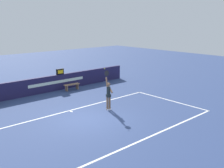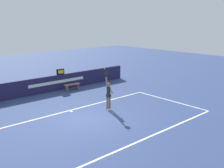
% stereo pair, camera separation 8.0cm
% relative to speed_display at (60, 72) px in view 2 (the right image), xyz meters
% --- Properties ---
extents(ground_plane, '(60.00, 60.00, 0.00)m').
position_rel_speed_display_xyz_m(ground_plane, '(-2.15, -6.33, -1.39)').
color(ground_plane, navy).
extents(court_lines, '(12.24, 5.57, 0.00)m').
position_rel_speed_display_xyz_m(court_lines, '(-2.15, -7.27, -1.39)').
color(court_lines, white).
rests_on(court_lines, ground).
extents(back_wall, '(16.54, 0.24, 1.18)m').
position_rel_speed_display_xyz_m(back_wall, '(-2.15, 0.00, -0.80)').
color(back_wall, '#201C46').
rests_on(back_wall, ground).
extents(speed_display, '(0.58, 0.17, 0.43)m').
position_rel_speed_display_xyz_m(speed_display, '(0.00, 0.00, 0.00)').
color(speed_display, black).
rests_on(speed_display, back_wall).
extents(tennis_player, '(0.45, 0.48, 2.39)m').
position_rel_speed_display_xyz_m(tennis_player, '(-0.32, -5.95, -0.41)').
color(tennis_player, brown).
rests_on(tennis_player, ground).
extents(tennis_ball, '(0.07, 0.07, 0.07)m').
position_rel_speed_display_xyz_m(tennis_ball, '(-0.54, -5.88, 1.10)').
color(tennis_ball, '#C5D933').
extents(courtside_bench_far, '(1.25, 0.42, 0.47)m').
position_rel_speed_display_xyz_m(courtside_bench_far, '(0.54, -0.72, -1.04)').
color(courtside_bench_far, '#89674A').
rests_on(courtside_bench_far, ground).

